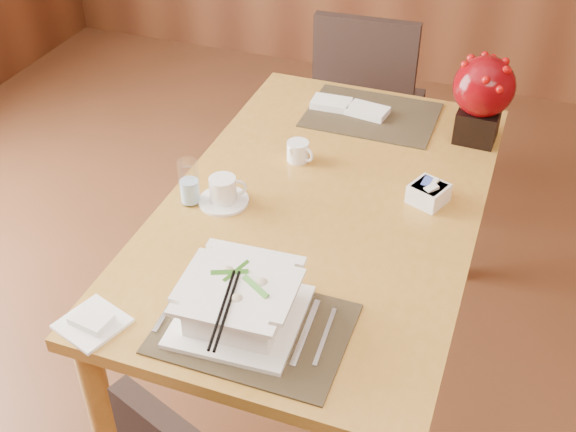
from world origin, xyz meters
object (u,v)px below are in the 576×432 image
(soup_setting, at_px, (240,302))
(creamer_jug, at_px, (298,151))
(coffee_cup, at_px, (223,192))
(berry_decor, at_px, (483,94))
(water_glass, at_px, (189,182))
(sugar_caddy, at_px, (428,194))
(dining_table, at_px, (323,228))
(bread_plate, at_px, (92,324))
(far_chair, at_px, (367,100))

(soup_setting, distance_m, creamer_jug, 0.73)
(coffee_cup, relative_size, berry_decor, 0.51)
(water_glass, bearing_deg, creamer_jug, 55.78)
(soup_setting, bearing_deg, creamer_jug, 95.40)
(sugar_caddy, distance_m, berry_decor, 0.44)
(creamer_jug, xyz_separation_m, berry_decor, (0.52, 0.33, 0.13))
(dining_table, relative_size, bread_plate, 10.57)
(creamer_jug, bearing_deg, coffee_cup, -92.56)
(dining_table, relative_size, soup_setting, 4.83)
(far_chair, bearing_deg, water_glass, 75.99)
(dining_table, xyz_separation_m, water_glass, (-0.37, -0.14, 0.17))
(dining_table, height_order, bread_plate, bread_plate)
(coffee_cup, height_order, far_chair, far_chair)
(creamer_jug, xyz_separation_m, bread_plate, (-0.22, -0.86, -0.03))
(far_chair, bearing_deg, soup_setting, 90.39)
(berry_decor, bearing_deg, coffee_cup, -136.10)
(dining_table, height_order, far_chair, far_chair)
(creamer_jug, distance_m, bread_plate, 0.89)
(soup_setting, height_order, coffee_cup, soup_setting)
(dining_table, relative_size, berry_decor, 5.12)
(dining_table, distance_m, water_glass, 0.43)
(dining_table, distance_m, berry_decor, 0.69)
(soup_setting, height_order, berry_decor, berry_decor)
(sugar_caddy, distance_m, far_chair, 1.08)
(water_glass, height_order, creamer_jug, water_glass)
(coffee_cup, bearing_deg, creamer_jug, 66.16)
(creamer_jug, distance_m, sugar_caddy, 0.44)
(soup_setting, relative_size, sugar_caddy, 3.19)
(bread_plate, distance_m, far_chair, 1.76)
(soup_setting, distance_m, far_chair, 1.62)
(water_glass, bearing_deg, dining_table, 20.11)
(sugar_caddy, distance_m, bread_plate, 1.02)
(water_glass, bearing_deg, bread_plate, -90.00)
(creamer_jug, height_order, bread_plate, creamer_jug)
(coffee_cup, distance_m, berry_decor, 0.90)
(water_glass, bearing_deg, far_chair, 79.09)
(sugar_caddy, relative_size, bread_plate, 0.69)
(water_glass, distance_m, berry_decor, 0.99)
(coffee_cup, height_order, water_glass, water_glass)
(dining_table, relative_size, creamer_jug, 16.52)
(dining_table, relative_size, water_glass, 10.63)
(berry_decor, bearing_deg, water_glass, -138.45)
(dining_table, height_order, soup_setting, soup_setting)
(dining_table, bearing_deg, bread_plate, -118.91)
(soup_setting, distance_m, bread_plate, 0.36)
(creamer_jug, bearing_deg, bread_plate, -83.13)
(dining_table, height_order, water_glass, water_glass)
(sugar_caddy, height_order, berry_decor, berry_decor)
(coffee_cup, height_order, bread_plate, coffee_cup)
(water_glass, xyz_separation_m, sugar_caddy, (0.66, 0.24, -0.04))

